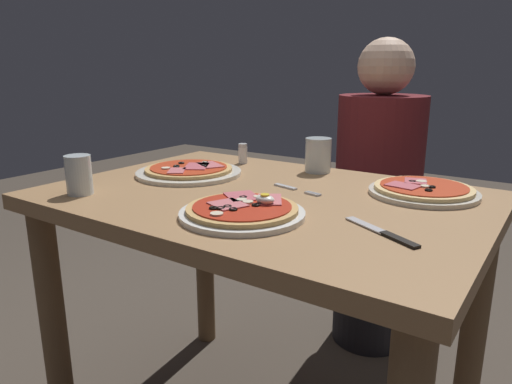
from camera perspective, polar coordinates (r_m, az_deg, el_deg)
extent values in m
cube|color=#9E754C|center=(1.21, 0.86, -1.04)|extent=(1.10, 0.77, 0.04)
cylinder|color=brown|center=(1.49, -23.34, -15.15)|extent=(0.07, 0.07, 0.72)
cylinder|color=brown|center=(1.87, -6.27, -7.72)|extent=(0.07, 0.07, 0.72)
cylinder|color=brown|center=(1.49, 24.89, -15.26)|extent=(0.07, 0.07, 0.72)
cylinder|color=white|center=(1.02, -1.69, -2.67)|extent=(0.27, 0.27, 0.01)
cylinder|color=tan|center=(1.02, -1.69, -2.08)|extent=(0.24, 0.24, 0.01)
cylinder|color=#B72D19|center=(1.01, -1.70, -1.73)|extent=(0.21, 0.21, 0.00)
torus|color=black|center=(1.07, -1.57, -0.65)|extent=(0.02, 0.02, 0.00)
torus|color=black|center=(0.99, -4.33, -1.98)|extent=(0.02, 0.02, 0.00)
torus|color=black|center=(0.99, -5.21, -1.95)|extent=(0.02, 0.02, 0.00)
torus|color=black|center=(0.98, -2.79, -2.10)|extent=(0.02, 0.02, 0.00)
torus|color=black|center=(1.01, -0.02, -1.58)|extent=(0.02, 0.02, 0.00)
torus|color=black|center=(1.00, -3.47, -1.77)|extent=(0.02, 0.02, 0.00)
cube|color=#D16B70|center=(1.05, 1.65, -0.91)|extent=(0.09, 0.11, 0.00)
cube|color=#D16B70|center=(1.02, -3.44, -1.50)|extent=(0.09, 0.09, 0.00)
cube|color=#C65B66|center=(1.08, -1.71, -0.52)|extent=(0.11, 0.10, 0.00)
cylinder|color=beige|center=(1.07, 0.18, -0.59)|extent=(0.02, 0.02, 0.00)
cylinder|color=beige|center=(0.95, -4.79, -2.66)|extent=(0.03, 0.03, 0.00)
cylinder|color=beige|center=(1.05, -1.76, -0.96)|extent=(0.02, 0.02, 0.00)
cylinder|color=beige|center=(1.03, -0.99, -1.22)|extent=(0.02, 0.02, 0.00)
ellipsoid|color=white|center=(1.02, 1.10, -0.91)|extent=(0.04, 0.03, 0.02)
cylinder|color=yellow|center=(1.02, 1.10, -0.37)|extent=(0.02, 0.02, 0.00)
cylinder|color=silver|center=(1.43, -8.15, 2.33)|extent=(0.32, 0.32, 0.01)
cylinder|color=tan|center=(1.43, -8.17, 2.76)|extent=(0.26, 0.26, 0.01)
cylinder|color=red|center=(1.43, -8.17, 3.02)|extent=(0.23, 0.23, 0.00)
torus|color=black|center=(1.47, -6.18, 3.60)|extent=(0.02, 0.02, 0.00)
torus|color=black|center=(1.43, -9.65, 3.15)|extent=(0.02, 0.02, 0.00)
torus|color=black|center=(1.42, -9.66, 3.04)|extent=(0.02, 0.02, 0.00)
torus|color=black|center=(1.42, -6.33, 3.21)|extent=(0.02, 0.02, 0.00)
torus|color=black|center=(1.47, -9.06, 3.51)|extent=(0.02, 0.02, 0.00)
cube|color=#D16B70|center=(1.44, -5.63, 3.32)|extent=(0.11, 0.09, 0.00)
cube|color=#C65B66|center=(1.42, -7.23, 3.13)|extent=(0.11, 0.12, 0.00)
cube|color=#D16B70|center=(1.37, -9.61, 2.58)|extent=(0.08, 0.09, 0.00)
cylinder|color=beige|center=(1.40, -10.91, 2.87)|extent=(0.03, 0.03, 0.00)
cylinder|color=beige|center=(1.48, -6.23, 3.62)|extent=(0.02, 0.02, 0.00)
cylinder|color=silver|center=(1.26, 19.65, -0.07)|extent=(0.27, 0.27, 0.01)
cylinder|color=#E5C17F|center=(1.26, 19.69, 0.42)|extent=(0.24, 0.24, 0.01)
cylinder|color=red|center=(1.26, 19.72, 0.70)|extent=(0.21, 0.21, 0.00)
torus|color=black|center=(1.28, 18.47, 1.23)|extent=(0.02, 0.02, 0.00)
torus|color=black|center=(1.24, 20.59, 0.59)|extent=(0.02, 0.02, 0.00)
torus|color=black|center=(1.21, 20.25, 0.22)|extent=(0.02, 0.02, 0.00)
cube|color=#C65B66|center=(1.29, 18.82, 1.26)|extent=(0.07, 0.08, 0.00)
cube|color=#C65B66|center=(1.23, 17.44, 0.76)|extent=(0.09, 0.07, 0.00)
cylinder|color=beige|center=(1.24, 19.88, 0.66)|extent=(0.02, 0.02, 0.00)
cylinder|color=beige|center=(1.29, 19.47, 1.22)|extent=(0.03, 0.03, 0.00)
cylinder|color=silver|center=(1.27, -20.73, 1.96)|extent=(0.07, 0.07, 0.10)
cylinder|color=silver|center=(1.27, -20.63, 0.85)|extent=(0.06, 0.06, 0.05)
cylinder|color=silver|center=(1.46, 7.61, 4.45)|extent=(0.08, 0.08, 0.11)
cylinder|color=silver|center=(1.46, 7.56, 3.02)|extent=(0.07, 0.07, 0.03)
cube|color=silver|center=(1.27, 3.60, 0.65)|extent=(0.08, 0.03, 0.00)
cube|color=silver|center=(1.20, 6.70, -0.26)|extent=(0.04, 0.01, 0.00)
cube|color=silver|center=(1.20, 6.84, -0.22)|extent=(0.04, 0.01, 0.00)
cube|color=silver|center=(1.20, 6.99, -0.18)|extent=(0.04, 0.01, 0.00)
cube|color=silver|center=(1.21, 7.13, -0.15)|extent=(0.04, 0.01, 0.00)
cube|color=silver|center=(0.98, 13.22, -3.92)|extent=(0.11, 0.07, 0.00)
cube|color=black|center=(0.92, 17.04, -5.56)|extent=(0.09, 0.06, 0.01)
cylinder|color=white|center=(1.58, -1.61, 4.48)|extent=(0.03, 0.03, 0.05)
cylinder|color=silver|center=(1.58, -1.62, 5.68)|extent=(0.03, 0.03, 0.01)
cylinder|color=black|center=(1.97, 13.78, -11.02)|extent=(0.29, 0.29, 0.46)
cylinder|color=maroon|center=(1.81, 14.73, 3.07)|extent=(0.32, 0.32, 0.52)
sphere|color=beige|center=(1.78, 15.52, 14.50)|extent=(0.20, 0.20, 0.20)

